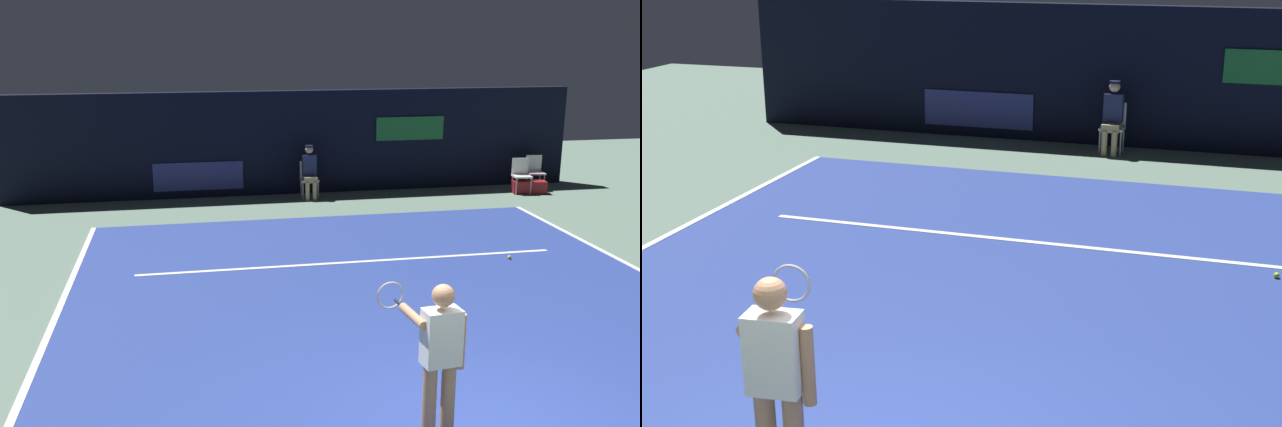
{
  "view_description": "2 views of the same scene",
  "coord_description": "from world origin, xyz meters",
  "views": [
    {
      "loc": [
        -2.86,
        -5.94,
        4.02
      ],
      "look_at": [
        -0.69,
        5.28,
        1.09
      ],
      "focal_mm": 39.85,
      "sensor_mm": 36.0,
      "label": 1
    },
    {
      "loc": [
        2.16,
        -4.53,
        3.8
      ],
      "look_at": [
        -0.66,
        4.49,
        0.76
      ],
      "focal_mm": 48.65,
      "sensor_mm": 36.0,
      "label": 2
    }
  ],
  "objects": [
    {
      "name": "back_wall",
      "position": [
        -0.0,
        11.7,
        1.3
      ],
      "size": [
        14.48,
        0.33,
        2.6
      ],
      "color": "black",
      "rests_on": "ground"
    },
    {
      "name": "court_surface",
      "position": [
        0.0,
        4.05,
        0.01
      ],
      "size": [
        9.7,
        10.09,
        0.01
      ],
      "primitive_type": "cube",
      "color": "navy",
      "rests_on": "ground"
    },
    {
      "name": "ground_plane",
      "position": [
        0.0,
        4.05,
        0.0
      ],
      "size": [
        29.02,
        29.02,
        0.0
      ],
      "primitive_type": "plane",
      "color": "slate"
    },
    {
      "name": "tennis_player",
      "position": [
        -0.54,
        -0.0,
        0.99
      ],
      "size": [
        0.69,
        0.93,
        1.73
      ],
      "color": "tan",
      "rests_on": "ground"
    },
    {
      "name": "tennis_ball",
      "position": [
        2.86,
        5.46,
        0.05
      ],
      "size": [
        0.07,
        0.07,
        0.07
      ],
      "primitive_type": "sphere",
      "color": "#CCE033",
      "rests_on": "court_surface"
    },
    {
      "name": "line_service",
      "position": [
        0.0,
        5.81,
        0.01
      ],
      "size": [
        7.57,
        0.1,
        0.01
      ],
      "primitive_type": "cube",
      "color": "white",
      "rests_on": "court_surface"
    },
    {
      "name": "line_judge_on_chair",
      "position": [
        0.16,
        10.99,
        0.69
      ],
      "size": [
        0.45,
        0.54,
        1.32
      ],
      "color": "white",
      "rests_on": "ground"
    }
  ]
}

